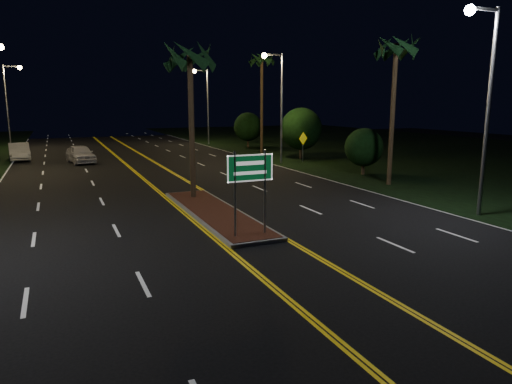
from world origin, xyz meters
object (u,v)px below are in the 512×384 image
palm_right_far (262,60)px  car_near (80,152)px  shrub_far (248,127)px  car_far (19,150)px  highway_sign (250,176)px  shrub_near (364,147)px  median_island (215,212)px  streetlight_left_far (10,97)px  palm_right_near (396,48)px  shrub_mid (301,129)px  palm_median (190,57)px  warning_sign (303,143)px  streetlight_right_mid (278,95)px  streetlight_right_far (205,98)px  streetlight_right_near (484,88)px

palm_right_far → car_near: palm_right_far is taller
shrub_far → car_far: bearing=-172.8°
highway_sign → palm_right_far: (12.80, 27.20, 6.74)m
palm_right_far → shrub_near: bearing=-87.5°
median_island → streetlight_left_far: streetlight_left_far is taller
streetlight_left_far → palm_right_near: (23.11, -34.00, 2.56)m
median_island → shrub_mid: 22.18m
palm_median → warning_sign: 18.12m
streetlight_right_mid → shrub_mid: 4.90m
median_island → palm_median: palm_median is taller
highway_sign → streetlight_left_far: 42.67m
streetlight_right_mid → palm_right_far: 9.00m
streetlight_right_far → palm_right_near: size_ratio=0.97×
streetlight_left_far → car_far: 11.99m
car_near → shrub_far: bearing=11.0°
streetlight_right_near → car_near: streetlight_right_near is taller
shrub_far → streetlight_right_far: bearing=118.0°
shrub_far → streetlight_right_near: bearing=-95.4°
palm_right_near → shrub_mid: size_ratio=2.01×
highway_sign → streetlight_right_near: streetlight_right_near is taller
highway_sign → streetlight_right_near: size_ratio=0.36×
streetlight_left_far → palm_median: streetlight_left_far is taller
streetlight_left_far → car_near: size_ratio=1.68×
median_island → palm_right_far: size_ratio=1.00×
warning_sign → streetlight_left_far: bearing=114.6°
streetlight_right_near → streetlight_right_mid: bearing=90.0°
streetlight_right_near → streetlight_right_far: 40.00m
streetlight_left_far → shrub_mid: bearing=-39.1°
streetlight_right_far → car_far: size_ratio=1.67×
palm_median → shrub_far: size_ratio=2.10×
highway_sign → car_near: highway_sign is taller
streetlight_right_far → car_near: 20.59m
streetlight_right_far → warning_sign: (2.39, -20.18, -3.97)m
car_near → car_far: 6.37m
streetlight_right_near → streetlight_right_far: bearing=90.0°
palm_right_near → highway_sign: bearing=-150.0°
palm_right_near → car_far: size_ratio=1.73×
palm_right_near → palm_right_far: (0.30, 20.00, 0.93)m
palm_right_far → shrub_near: palm_right_far is taller
palm_right_far → warning_sign: (0.20, -8.18, -7.46)m
streetlight_right_far → palm_right_near: 32.16m
palm_right_far → palm_right_near: bearing=-90.9°
shrub_mid → car_near: 19.34m
streetlight_right_mid → car_far: 23.44m
highway_sign → shrub_near: size_ratio=0.97×
streetlight_left_far → shrub_mid: size_ratio=1.95×
streetlight_right_far → shrub_near: size_ratio=2.73×
shrub_mid → car_far: 25.25m
highway_sign → palm_right_near: bearing=30.0°
shrub_near → shrub_mid: size_ratio=0.71×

